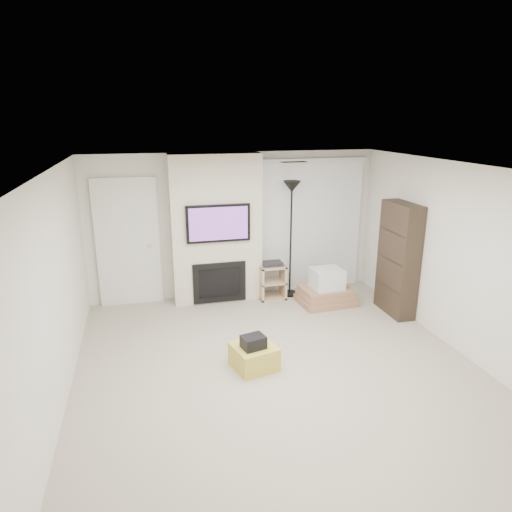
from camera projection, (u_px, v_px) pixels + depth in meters
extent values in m
cube|color=#A79D87|center=(279.00, 370.00, 5.73)|extent=(5.00, 5.50, 0.00)
cube|color=white|center=(283.00, 169.00, 5.00)|extent=(5.00, 5.50, 0.00)
cube|color=silver|center=(234.00, 225.00, 7.92)|extent=(5.00, 0.00, 2.50)
cube|color=silver|center=(412.00, 421.00, 2.82)|extent=(5.00, 0.00, 2.50)
cube|color=silver|center=(53.00, 296.00, 4.78)|extent=(0.00, 5.50, 2.50)
cube|color=silver|center=(464.00, 261.00, 5.95)|extent=(0.00, 5.50, 2.50)
cube|color=silver|center=(294.00, 162.00, 5.84)|extent=(0.35, 0.18, 0.01)
cube|color=gold|center=(254.00, 357.00, 5.76)|extent=(0.61, 0.61, 0.30)
cube|color=black|center=(253.00, 342.00, 5.65)|extent=(0.32, 0.28, 0.16)
cube|color=beige|center=(216.00, 229.00, 7.65)|extent=(1.50, 0.40, 2.50)
cube|color=black|center=(218.00, 223.00, 7.39)|extent=(1.05, 0.06, 0.62)
cube|color=#673280|center=(219.00, 224.00, 7.36)|extent=(0.96, 0.00, 0.54)
cube|color=black|center=(220.00, 282.00, 7.71)|extent=(0.90, 0.04, 0.70)
cube|color=black|center=(220.00, 283.00, 7.70)|extent=(0.70, 0.02, 0.50)
cube|color=silver|center=(128.00, 243.00, 7.51)|extent=(1.02, 0.08, 2.14)
cube|color=#B5B096|center=(128.00, 245.00, 7.54)|extent=(0.90, 0.05, 2.05)
cylinder|color=silver|center=(149.00, 246.00, 7.58)|extent=(0.07, 0.06, 0.07)
cube|color=silver|center=(313.00, 161.00, 7.87)|extent=(1.98, 0.10, 0.08)
cube|color=white|center=(311.00, 227.00, 8.23)|extent=(1.90, 0.03, 2.29)
cylinder|color=black|center=(289.00, 293.00, 8.19)|extent=(0.30, 0.30, 0.03)
cylinder|color=black|center=(291.00, 242.00, 7.92)|extent=(0.03, 0.03, 1.89)
cone|color=black|center=(292.00, 187.00, 7.63)|extent=(0.30, 0.30, 0.19)
cube|color=tan|center=(260.00, 283.00, 7.91)|extent=(0.04, 0.38, 0.60)
cube|color=tan|center=(283.00, 281.00, 8.01)|extent=(0.04, 0.38, 0.60)
cube|color=tan|center=(272.00, 297.00, 8.04)|extent=(0.45, 0.38, 0.03)
cube|color=tan|center=(272.00, 282.00, 7.96)|extent=(0.45, 0.38, 0.03)
cube|color=tan|center=(272.00, 266.00, 7.88)|extent=(0.45, 0.38, 0.03)
cube|color=black|center=(272.00, 264.00, 7.86)|extent=(0.35, 0.25, 0.06)
cube|color=#9E7151|center=(326.00, 300.00, 7.80)|extent=(0.96, 0.75, 0.10)
cube|color=#9E7151|center=(326.00, 295.00, 7.77)|extent=(0.91, 0.70, 0.09)
cube|color=#9E7151|center=(326.00, 290.00, 7.74)|extent=(0.86, 0.66, 0.09)
cube|color=silver|center=(327.00, 278.00, 7.68)|extent=(0.53, 0.48, 0.33)
cube|color=black|center=(398.00, 259.00, 7.20)|extent=(0.30, 0.80, 1.80)
cube|color=black|center=(395.00, 286.00, 7.32)|extent=(0.26, 0.72, 0.02)
cube|color=black|center=(397.00, 259.00, 7.19)|extent=(0.26, 0.72, 0.02)
cube|color=black|center=(400.00, 232.00, 7.06)|extent=(0.26, 0.72, 0.02)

